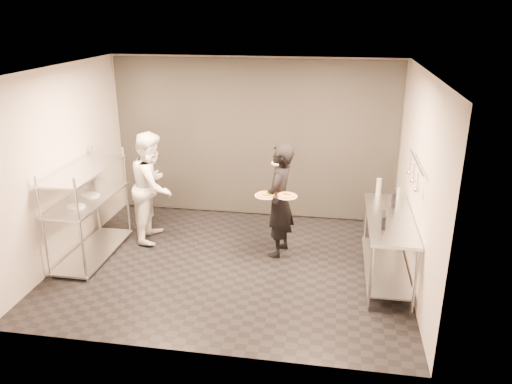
% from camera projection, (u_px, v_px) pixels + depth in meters
% --- Properties ---
extents(room_shell, '(5.00, 4.00, 2.80)m').
position_uv_depth(room_shell, '(246.00, 151.00, 7.91)').
color(room_shell, black).
rests_on(room_shell, ground).
extents(pass_rack, '(0.60, 1.60, 1.50)m').
position_uv_depth(pass_rack, '(89.00, 208.00, 7.37)').
color(pass_rack, '#B3B6BA').
rests_on(pass_rack, ground).
extents(prep_counter, '(0.60, 1.80, 0.92)m').
position_uv_depth(prep_counter, '(388.00, 237.00, 6.76)').
color(prep_counter, '#B3B6BA').
rests_on(prep_counter, ground).
extents(utensil_rail, '(0.07, 1.20, 0.31)m').
position_uv_depth(utensil_rail, '(414.00, 173.00, 6.40)').
color(utensil_rail, '#B3B6BA').
rests_on(utensil_rail, room_shell).
extents(waiter, '(0.53, 0.70, 1.73)m').
position_uv_depth(waiter, '(279.00, 201.00, 7.38)').
color(waiter, black).
rests_on(waiter, ground).
extents(chef, '(0.74, 0.91, 1.76)m').
position_uv_depth(chef, '(153.00, 186.00, 7.90)').
color(chef, white).
rests_on(chef, ground).
extents(pizza_plate_near, '(0.34, 0.34, 0.05)m').
position_uv_depth(pizza_plate_near, '(266.00, 195.00, 7.15)').
color(pizza_plate_near, white).
rests_on(pizza_plate_near, waiter).
extents(pizza_plate_far, '(0.30, 0.30, 0.05)m').
position_uv_depth(pizza_plate_far, '(287.00, 196.00, 7.09)').
color(pizza_plate_far, white).
rests_on(pizza_plate_far, waiter).
extents(salad_plate, '(0.27, 0.27, 0.07)m').
position_uv_depth(salad_plate, '(280.00, 162.00, 7.53)').
color(salad_plate, white).
rests_on(salad_plate, waiter).
extents(pos_monitor, '(0.06, 0.24, 0.17)m').
position_uv_depth(pos_monitor, '(383.00, 220.00, 6.34)').
color(pos_monitor, black).
rests_on(pos_monitor, prep_counter).
extents(bottle_green, '(0.07, 0.07, 0.27)m').
position_uv_depth(bottle_green, '(379.00, 187.00, 7.37)').
color(bottle_green, gray).
rests_on(bottle_green, prep_counter).
extents(bottle_clear, '(0.05, 0.05, 0.18)m').
position_uv_depth(bottle_clear, '(399.00, 194.00, 7.23)').
color(bottle_clear, gray).
rests_on(bottle_clear, prep_counter).
extents(bottle_dark, '(0.06, 0.06, 0.22)m').
position_uv_depth(bottle_dark, '(394.00, 201.00, 6.92)').
color(bottle_dark, black).
rests_on(bottle_dark, prep_counter).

